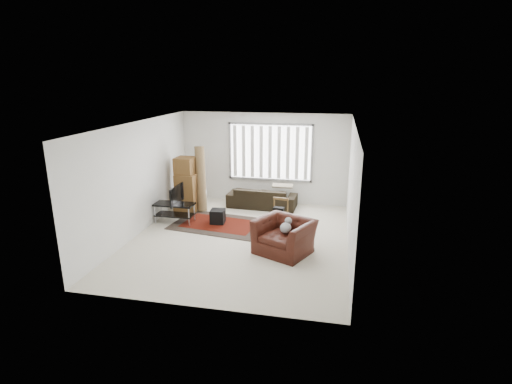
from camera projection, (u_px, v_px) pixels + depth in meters
room at (246, 162)px, 9.47m from camera, size 6.00×6.02×2.71m
persian_rug at (220, 224)px, 10.38m from camera, size 2.55×1.88×0.02m
tv_stand at (175, 209)px, 10.45m from camera, size 1.04×0.47×0.52m
tv at (174, 195)px, 10.34m from camera, size 0.11×0.84×0.48m
subwoofer at (218, 216)px, 10.40m from camera, size 0.39×0.39×0.36m
moving_boxes at (187, 186)px, 11.26m from camera, size 0.66×0.61×1.55m
white_flatpack at (198, 200)px, 11.36m from camera, size 0.50×0.23×0.63m
rolled_rug at (201, 179)px, 11.27m from camera, size 0.48×0.64×1.85m
sofa at (262, 194)px, 11.67m from camera, size 2.03×0.95×0.77m
side_chair at (279, 213)px, 9.96m from camera, size 0.47×0.47×0.78m
armchair at (284, 234)px, 8.63m from camera, size 1.47×1.39×0.85m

